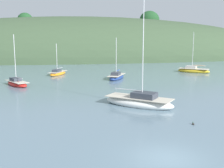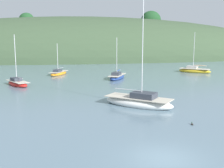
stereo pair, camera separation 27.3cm
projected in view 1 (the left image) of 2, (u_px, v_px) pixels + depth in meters
ground_plane at (167, 158)px, 16.61m from camera, size 400.00×400.00×0.00m
far_shoreline_hill at (83, 59)px, 91.86m from camera, size 150.00×36.00×29.98m
sailboat_navy_dinghy at (58, 73)px, 53.48m from camera, size 3.99×5.56×6.19m
sailboat_black_sloop at (17, 83)px, 41.63m from camera, size 4.52×5.69×7.80m
sailboat_cream_ketch at (193, 70)px, 57.42m from camera, size 6.46×5.79×8.42m
sailboat_yellow_far at (117, 77)px, 48.38m from camera, size 4.42×6.22×7.33m
sailboat_orange_cutter at (139, 102)px, 29.26m from camera, size 7.60×6.87×11.25m
duck_lone_left at (193, 124)px, 23.05m from camera, size 0.23×0.43×0.24m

